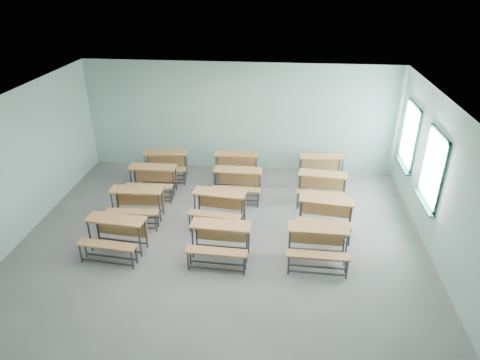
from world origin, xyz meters
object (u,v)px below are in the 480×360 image
object	(u,v)px
desk_unit_r1c1	(219,204)
desk_unit_r2c2	(322,184)
desk_unit_r0c2	(318,241)
desk_unit_r3c0	(165,162)
desk_unit_r2c1	(238,180)
desk_unit_r0c0	(115,232)
desk_unit_r3c2	(322,166)
desk_unit_r1c2	(326,211)
desk_unit_r2c0	(152,177)
desk_unit_r0c1	(220,237)
desk_unit_r1c0	(136,201)
desk_unit_r3c1	(236,163)

from	to	relation	value
desk_unit_r1c1	desk_unit_r2c2	distance (m)	2.81
desk_unit_r0c2	desk_unit_r3c0	distance (m)	5.44
desk_unit_r2c1	desk_unit_r0c0	bearing A→B (deg)	-130.36
desk_unit_r2c1	desk_unit_r3c0	size ratio (longest dim) A/B	0.94
desk_unit_r0c2	desk_unit_r3c2	world-z (taller)	same
desk_unit_r1c1	desk_unit_r2c1	bearing A→B (deg)	82.04
desk_unit_r1c2	desk_unit_r2c0	size ratio (longest dim) A/B	1.05
desk_unit_r0c1	desk_unit_r1c2	xyz separation A→B (m)	(2.25, 1.29, 0.00)
desk_unit_r3c0	desk_unit_r0c1	bearing A→B (deg)	-66.38
desk_unit_r2c0	desk_unit_r2c1	world-z (taller)	same
desk_unit_r2c0	desk_unit_r3c2	world-z (taller)	same
desk_unit_r0c1	desk_unit_r2c2	world-z (taller)	same
desk_unit_r0c0	desk_unit_r3c0	distance (m)	3.65
desk_unit_r2c0	desk_unit_r2c1	size ratio (longest dim) A/B	1.02
desk_unit_r0c2	desk_unit_r3c2	distance (m)	3.74
desk_unit_r1c0	desk_unit_r3c0	bearing A→B (deg)	85.16
desk_unit_r2c2	desk_unit_r1c0	bearing A→B (deg)	-157.33
desk_unit_r2c1	desk_unit_r3c0	xyz separation A→B (m)	(-2.20, 0.95, 0.00)
desk_unit_r2c2	desk_unit_r3c2	distance (m)	1.16
desk_unit_r1c0	desk_unit_r2c2	world-z (taller)	same
desk_unit_r0c1	desk_unit_r2c0	size ratio (longest dim) A/B	1.00
desk_unit_r2c2	desk_unit_r0c0	bearing A→B (deg)	-143.31
desk_unit_r0c2	desk_unit_r2c1	distance (m)	3.23
desk_unit_r3c1	desk_unit_r3c2	size ratio (longest dim) A/B	0.98
desk_unit_r3c1	desk_unit_r3c2	distance (m)	2.41
desk_unit_r0c1	desk_unit_r1c0	bearing A→B (deg)	151.49
desk_unit_r0c2	desk_unit_r0c0	bearing A→B (deg)	-177.38
desk_unit_r0c0	desk_unit_r3c1	distance (m)	4.33
desk_unit_r3c0	desk_unit_r0c2	bearing A→B (deg)	-47.27
desk_unit_r1c2	desk_unit_r3c0	distance (m)	4.96
desk_unit_r0c1	desk_unit_r3c1	size ratio (longest dim) A/B	0.99
desk_unit_r3c2	desk_unit_r0c1	bearing A→B (deg)	-126.91
desk_unit_r1c2	desk_unit_r0c1	bearing A→B (deg)	-143.16
desk_unit_r0c0	desk_unit_r1c0	distance (m)	1.33
desk_unit_r1c1	desk_unit_r3c1	xyz separation A→B (m)	(0.15, 2.37, 0.00)
desk_unit_r0c0	desk_unit_r2c0	world-z (taller)	same
desk_unit_r1c0	desk_unit_r0c2	bearing A→B (deg)	-18.55
desk_unit_r1c1	desk_unit_r3c1	world-z (taller)	same
desk_unit_r0c0	desk_unit_r1c0	xyz separation A→B (m)	(0.02, 1.33, 0.00)
desk_unit_r1c2	desk_unit_r3c1	bearing A→B (deg)	140.64
desk_unit_r2c1	desk_unit_r1c1	bearing A→B (deg)	-103.34
desk_unit_r1c1	desk_unit_r2c1	world-z (taller)	same
desk_unit_r1c0	desk_unit_r1c2	world-z (taller)	same
desk_unit_r1c0	desk_unit_r1c2	size ratio (longest dim) A/B	0.96
desk_unit_r0c1	desk_unit_r1c2	size ratio (longest dim) A/B	0.95
desk_unit_r3c0	desk_unit_r3c2	distance (m)	4.45
desk_unit_r0c1	desk_unit_r1c1	distance (m)	1.39
desk_unit_r3c0	desk_unit_r3c2	xyz separation A→B (m)	(4.45, 0.19, 0.00)
desk_unit_r1c0	desk_unit_r3c1	size ratio (longest dim) A/B	0.99
desk_unit_r1c1	desk_unit_r3c1	size ratio (longest dim) A/B	1.03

